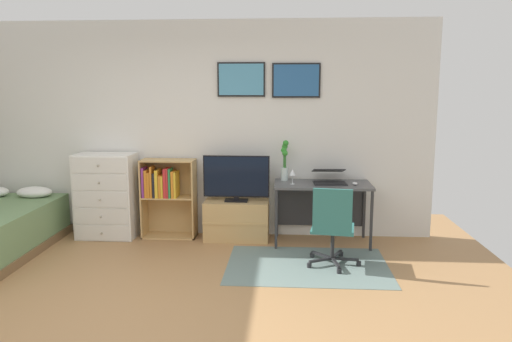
# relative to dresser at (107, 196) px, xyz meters

# --- Properties ---
(ground_plane) EXTENTS (7.20, 7.20, 0.00)m
(ground_plane) POSITION_rel_dresser_xyz_m (1.02, -2.15, -0.53)
(ground_plane) COLOR #A87A4C
(wall_back_with_posters) EXTENTS (6.12, 0.09, 2.70)m
(wall_back_with_posters) POSITION_rel_dresser_xyz_m (1.03, 0.27, 0.83)
(wall_back_with_posters) COLOR silver
(wall_back_with_posters) RESTS_ON ground_plane
(area_rug) EXTENTS (1.70, 1.20, 0.01)m
(area_rug) POSITION_rel_dresser_xyz_m (2.49, -0.87, -0.53)
(area_rug) COLOR slate
(area_rug) RESTS_ON ground_plane
(dresser) EXTENTS (0.72, 0.46, 1.06)m
(dresser) POSITION_rel_dresser_xyz_m (0.00, 0.00, 0.00)
(dresser) COLOR white
(dresser) RESTS_ON ground_plane
(bookshelf) EXTENTS (0.67, 0.30, 0.99)m
(bookshelf) POSITION_rel_dresser_xyz_m (0.73, 0.06, 0.06)
(bookshelf) COLOR tan
(bookshelf) RESTS_ON ground_plane
(tv_stand) EXTENTS (0.79, 0.41, 0.49)m
(tv_stand) POSITION_rel_dresser_xyz_m (1.64, 0.01, -0.29)
(tv_stand) COLOR tan
(tv_stand) RESTS_ON ground_plane
(television) EXTENTS (0.81, 0.16, 0.57)m
(television) POSITION_rel_dresser_xyz_m (1.64, -0.01, 0.24)
(television) COLOR black
(television) RESTS_ON tv_stand
(desk) EXTENTS (1.15, 0.59, 0.74)m
(desk) POSITION_rel_dresser_xyz_m (2.69, -0.00, 0.07)
(desk) COLOR #4C4C4F
(desk) RESTS_ON ground_plane
(office_chair) EXTENTS (0.57, 0.58, 0.86)m
(office_chair) POSITION_rel_dresser_xyz_m (2.74, -0.90, -0.07)
(office_chair) COLOR #232326
(office_chair) RESTS_ON ground_plane
(laptop) EXTENTS (0.41, 0.44, 0.17)m
(laptop) POSITION_rel_dresser_xyz_m (2.77, -0.01, 0.27)
(laptop) COLOR black
(laptop) RESTS_ON desk
(computer_mouse) EXTENTS (0.06, 0.10, 0.03)m
(computer_mouse) POSITION_rel_dresser_xyz_m (3.06, -0.15, 0.22)
(computer_mouse) COLOR silver
(computer_mouse) RESTS_ON desk
(bamboo_vase) EXTENTS (0.09, 0.11, 0.50)m
(bamboo_vase) POSITION_rel_dresser_xyz_m (2.23, 0.10, 0.45)
(bamboo_vase) COLOR silver
(bamboo_vase) RESTS_ON desk
(wine_glass) EXTENTS (0.07, 0.07, 0.18)m
(wine_glass) POSITION_rel_dresser_xyz_m (2.32, -0.15, 0.34)
(wine_glass) COLOR silver
(wine_glass) RESTS_ON desk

